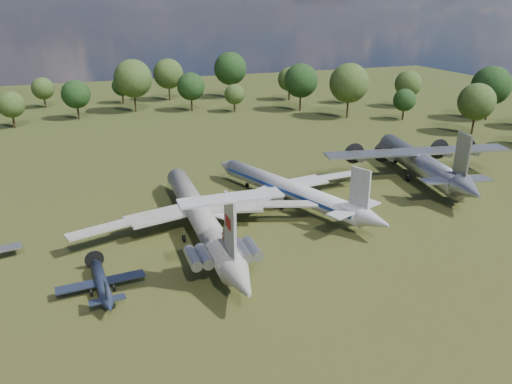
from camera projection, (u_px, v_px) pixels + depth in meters
name	position (u px, v px, depth m)	size (l,w,h in m)	color
ground	(202.00, 227.00, 71.20)	(300.00, 300.00, 0.00)	#233D14
il62_airliner	(200.00, 219.00, 68.32)	(34.87, 45.33, 4.45)	silver
tu104_jet	(288.00, 192.00, 78.59)	(29.91, 39.88, 3.99)	silver
an12_transport	(419.00, 166.00, 89.63)	(34.22, 38.24, 5.03)	gray
small_prop_west	(102.00, 285.00, 54.85)	(9.62, 13.12, 1.92)	black
person_on_il62	(224.00, 236.00, 56.19)	(0.71, 0.47, 1.94)	#986D4D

